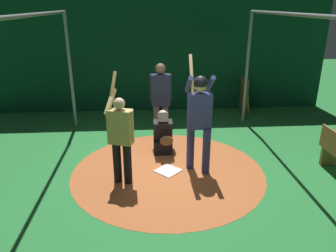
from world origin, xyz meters
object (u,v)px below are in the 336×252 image
Objects in this scene: catcher at (163,136)px; visitor at (121,135)px; umpire at (161,99)px; batter at (199,114)px; bat_rack at (243,94)px; home_plate at (168,170)px.

catcher is 1.53m from visitor.
visitor is (1.83, -0.80, -0.13)m from umpire.
catcher is at bearing 163.37° from visitor.
bat_rack is (-3.83, 1.99, -0.68)m from batter.
visitor is at bearing -23.65° from umpire.
umpire is (-0.64, -0.01, 0.67)m from catcher.
umpire is (-1.48, -0.64, -0.11)m from batter.
catcher is 3.98m from bat_rack.
batter is at bearing 90.73° from home_plate.
umpire is 2.00m from visitor.
batter is 1.50m from visitor.
visitor is 1.88× the size of bat_rack.
batter is at bearing -27.53° from bat_rack.
umpire is (-1.49, -0.06, 1.05)m from home_plate.
visitor is at bearing -68.49° from home_plate.
catcher reaches higher than home_plate.
bat_rack reaches higher than home_plate.
visitor reaches higher than bat_rack.
visitor is (0.34, -0.86, 0.92)m from home_plate.
umpire reaches higher than home_plate.
home_plate is at bearing -89.27° from batter.
batter reaches higher than visitor.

